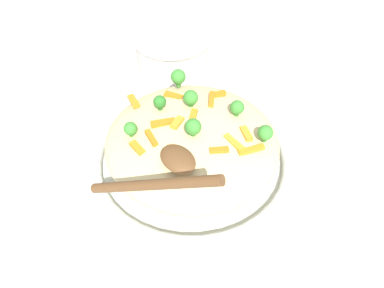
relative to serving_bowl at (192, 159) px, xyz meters
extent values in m
plane|color=silver|center=(0.00, 0.00, -0.02)|extent=(2.40, 2.40, 0.00)
cylinder|color=silver|center=(0.00, 0.00, -0.01)|extent=(0.29, 0.29, 0.02)
torus|color=silver|center=(0.00, 0.00, 0.01)|extent=(0.31, 0.31, 0.02)
torus|color=black|center=(0.00, 0.00, 0.01)|extent=(0.31, 0.31, 0.00)
ellipsoid|color=#DBC689|center=(0.00, 0.00, 0.04)|extent=(0.26, 0.26, 0.06)
cube|color=orange|center=(-0.08, 0.03, 0.07)|extent=(0.03, 0.02, 0.01)
cube|color=orange|center=(-0.03, 0.06, 0.07)|extent=(0.03, 0.03, 0.01)
cube|color=orange|center=(0.08, 0.04, 0.07)|extent=(0.02, 0.04, 0.01)
cube|color=orange|center=(-0.01, 0.01, 0.07)|extent=(0.03, 0.04, 0.01)
cube|color=orange|center=(-0.11, -0.03, 0.07)|extent=(0.03, 0.02, 0.01)
cube|color=orange|center=(-0.04, 0.08, 0.07)|extent=(0.02, 0.03, 0.01)
cube|color=orange|center=(0.06, 0.00, 0.07)|extent=(0.02, 0.03, 0.01)
cube|color=orange|center=(0.03, -0.05, 0.07)|extent=(0.04, 0.03, 0.01)
cube|color=orange|center=(-0.03, -0.03, 0.07)|extent=(0.03, 0.04, 0.01)
cube|color=orange|center=(0.06, 0.03, 0.07)|extent=(0.04, 0.01, 0.01)
cube|color=orange|center=(0.06, 0.05, 0.07)|extent=(0.03, 0.02, 0.01)
cube|color=orange|center=(-0.02, -0.01, 0.07)|extent=(0.02, 0.03, 0.01)
cube|color=orange|center=(-0.02, -0.06, 0.07)|extent=(0.03, 0.01, 0.01)
cube|color=orange|center=(-0.02, -0.08, 0.07)|extent=(0.03, 0.01, 0.01)
cylinder|color=#296820|center=(-0.06, -0.01, 0.07)|extent=(0.01, 0.01, 0.01)
sphere|color=#2D7A28|center=(-0.06, -0.01, 0.08)|extent=(0.02, 0.02, 0.02)
cylinder|color=#377928|center=(-0.05, -0.07, 0.07)|extent=(0.01, 0.01, 0.01)
sphere|color=#3D8E33|center=(-0.05, -0.07, 0.08)|extent=(0.02, 0.02, 0.02)
cylinder|color=#377928|center=(-0.04, 0.03, 0.07)|extent=(0.01, 0.01, 0.01)
sphere|color=#3D8E33|center=(-0.04, 0.03, 0.09)|extent=(0.02, 0.02, 0.02)
cylinder|color=#377928|center=(0.01, -0.01, 0.07)|extent=(0.01, 0.01, 0.01)
sphere|color=#3D8E33|center=(0.01, -0.01, 0.09)|extent=(0.02, 0.02, 0.02)
cylinder|color=#377928|center=(0.02, 0.07, 0.07)|extent=(0.01, 0.01, 0.01)
sphere|color=#3D8E33|center=(0.02, 0.07, 0.08)|extent=(0.02, 0.02, 0.02)
cylinder|color=#377928|center=(-0.10, 0.05, 0.07)|extent=(0.01, 0.01, 0.01)
sphere|color=#3D8E33|center=(-0.10, 0.05, 0.08)|extent=(0.02, 0.02, 0.02)
cylinder|color=#377928|center=(0.08, 0.07, 0.07)|extent=(0.01, 0.01, 0.01)
sphere|color=#3D8E33|center=(0.08, 0.07, 0.08)|extent=(0.02, 0.02, 0.02)
ellipsoid|color=brown|center=(0.04, -0.06, 0.08)|extent=(0.06, 0.04, 0.02)
cylinder|color=brown|center=(0.08, -0.12, 0.12)|extent=(0.14, 0.09, 0.09)
cylinder|color=beige|center=(-0.23, 0.14, 0.02)|extent=(0.15, 0.15, 0.08)
torus|color=beige|center=(-0.23, 0.14, 0.06)|extent=(0.15, 0.15, 0.01)
camera|label=1|loc=(0.29, -0.24, 0.43)|focal=33.94mm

